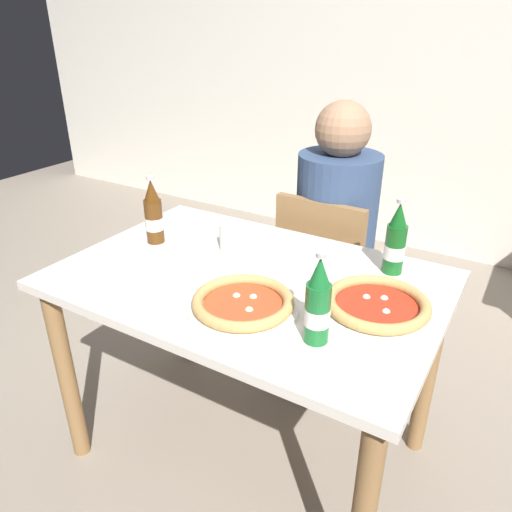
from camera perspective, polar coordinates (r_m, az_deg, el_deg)
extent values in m
plane|color=gray|center=(2.01, -0.79, -21.56)|extent=(8.00, 8.00, 0.00)
cube|color=silver|center=(3.43, 20.34, 21.56)|extent=(7.00, 0.10, 2.60)
cube|color=silver|center=(1.55, -0.96, -2.86)|extent=(1.20, 0.80, 0.03)
cylinder|color=olive|center=(1.87, -21.37, -12.98)|extent=(0.06, 0.06, 0.72)
cylinder|color=olive|center=(2.25, -8.04, -4.17)|extent=(0.06, 0.06, 0.72)
cylinder|color=olive|center=(1.87, 19.60, -12.61)|extent=(0.06, 0.06, 0.72)
cube|color=olive|center=(2.22, 9.04, -2.61)|extent=(0.41, 0.41, 0.04)
cube|color=olive|center=(1.97, 7.29, 0.87)|extent=(0.38, 0.05, 0.40)
cylinder|color=olive|center=(2.42, 14.04, -6.67)|extent=(0.04, 0.04, 0.41)
cylinder|color=olive|center=(2.52, 6.80, -4.54)|extent=(0.04, 0.04, 0.41)
cylinder|color=olive|center=(2.15, 10.86, -10.89)|extent=(0.04, 0.04, 0.41)
cylinder|color=olive|center=(2.27, 2.88, -8.24)|extent=(0.04, 0.04, 0.41)
cube|color=#2D3342|center=(2.31, 8.49, -7.29)|extent=(0.32, 0.28, 0.45)
cylinder|color=#33476B|center=(2.08, 9.39, 4.32)|extent=(0.34, 0.34, 0.55)
sphere|color=#9E7556|center=(1.97, 10.19, 14.46)|extent=(0.22, 0.22, 0.22)
cylinder|color=white|center=(1.40, 13.94, -6.14)|extent=(0.32, 0.32, 0.01)
cylinder|color=#AD2D19|center=(1.39, 13.99, -5.76)|extent=(0.23, 0.23, 0.01)
torus|color=tan|center=(1.39, 14.04, -5.37)|extent=(0.29, 0.29, 0.03)
sphere|color=silver|center=(1.42, 12.83, -4.84)|extent=(0.02, 0.02, 0.02)
sphere|color=silver|center=(1.37, 15.03, -6.44)|extent=(0.02, 0.02, 0.02)
sphere|color=silver|center=(1.43, 14.82, -4.94)|extent=(0.02, 0.02, 0.02)
cylinder|color=white|center=(1.36, -1.53, -6.14)|extent=(0.31, 0.31, 0.01)
cylinder|color=#CC4723|center=(1.36, -1.54, -5.75)|extent=(0.22, 0.22, 0.01)
torus|color=tan|center=(1.35, -1.54, -5.35)|extent=(0.29, 0.29, 0.03)
sphere|color=silver|center=(1.39, -2.31, -4.81)|extent=(0.02, 0.02, 0.02)
sphere|color=silver|center=(1.33, -0.81, -6.46)|extent=(0.02, 0.02, 0.02)
sphere|color=silver|center=(1.39, -0.32, -4.95)|extent=(0.02, 0.02, 0.02)
cylinder|color=#196B2D|center=(1.21, 7.21, -6.68)|extent=(0.06, 0.06, 0.16)
cone|color=#196B2D|center=(1.16, 7.53, -1.77)|extent=(0.05, 0.05, 0.07)
cylinder|color=#B7B7BC|center=(1.14, 7.65, 0.17)|extent=(0.03, 0.03, 0.01)
cylinder|color=white|center=(1.22, 7.19, -7.00)|extent=(0.07, 0.07, 0.04)
cylinder|color=#512D0F|center=(1.78, -11.88, 4.03)|extent=(0.06, 0.06, 0.16)
cone|color=#512D0F|center=(1.74, -12.23, 7.61)|extent=(0.05, 0.05, 0.07)
cylinder|color=#B7B7BC|center=(1.73, -12.37, 8.97)|extent=(0.03, 0.03, 0.01)
cylinder|color=white|center=(1.79, -11.86, 3.79)|extent=(0.07, 0.07, 0.04)
cylinder|color=#14591E|center=(1.59, 15.97, 0.78)|extent=(0.06, 0.06, 0.16)
cone|color=#14591E|center=(1.55, 16.50, 4.72)|extent=(0.05, 0.05, 0.07)
cylinder|color=#B7B7BC|center=(1.53, 16.71, 6.23)|extent=(0.03, 0.03, 0.01)
cylinder|color=white|center=(1.59, 15.94, 0.52)|extent=(0.07, 0.07, 0.04)
cube|color=white|center=(1.65, 5.65, -0.39)|extent=(0.20, 0.20, 0.00)
cube|color=silver|center=(1.64, 6.29, -0.41)|extent=(0.07, 0.19, 0.00)
cube|color=silver|center=(1.65, 5.04, -0.10)|extent=(0.02, 0.17, 0.00)
cylinder|color=white|center=(1.70, -3.09, 2.24)|extent=(0.07, 0.07, 0.09)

